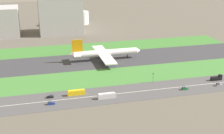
% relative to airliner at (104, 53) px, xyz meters
% --- Properties ---
extents(ground_plane, '(800.00, 800.00, 0.00)m').
position_rel_airliner_xyz_m(ground_plane, '(-5.07, -0.00, -6.23)').
color(ground_plane, '#5B564C').
extents(runway, '(280.00, 46.00, 0.10)m').
position_rel_airliner_xyz_m(runway, '(-5.07, -0.00, -6.18)').
color(runway, '#38383D').
rests_on(runway, ground_plane).
extents(grass_median_north, '(280.00, 36.00, 0.10)m').
position_rel_airliner_xyz_m(grass_median_north, '(-5.07, 41.00, -6.18)').
color(grass_median_north, '#3D7A33').
rests_on(grass_median_north, ground_plane).
extents(grass_median_south, '(280.00, 36.00, 0.10)m').
position_rel_airliner_xyz_m(grass_median_south, '(-5.07, -41.00, -6.18)').
color(grass_median_south, '#427F38').
rests_on(grass_median_south, ground_plane).
extents(highway, '(280.00, 28.00, 0.10)m').
position_rel_airliner_xyz_m(highway, '(-5.07, -73.00, -6.18)').
color(highway, '#4C4C4F').
rests_on(highway, ground_plane).
extents(highway_centerline, '(266.00, 0.50, 0.01)m').
position_rel_airliner_xyz_m(highway_centerline, '(-5.07, -73.00, -6.13)').
color(highway_centerline, silver).
rests_on(highway_centerline, highway).
extents(airliner, '(65.00, 56.00, 19.70)m').
position_rel_airliner_xyz_m(airliner, '(0.00, 0.00, 0.00)').
color(airliner, white).
rests_on(airliner, runway).
extents(car_3, '(4.40, 1.80, 2.00)m').
position_rel_airliner_xyz_m(car_3, '(-51.89, -68.00, -5.31)').
color(car_3, black).
rests_on(car_3, highway).
extents(bus_1, '(11.60, 2.50, 3.50)m').
position_rel_airliner_xyz_m(bus_1, '(-16.80, -78.00, -4.41)').
color(bus_1, silver).
rests_on(bus_1, highway).
extents(bus_0, '(11.60, 2.50, 3.50)m').
position_rel_airliner_xyz_m(bus_0, '(-35.04, -68.00, -4.41)').
color(bus_0, yellow).
rests_on(bus_0, highway).
extents(car_5, '(4.40, 1.80, 2.00)m').
position_rel_airliner_xyz_m(car_5, '(-52.29, -78.00, -5.31)').
color(car_5, navy).
rests_on(car_5, highway).
extents(truck_0, '(8.40, 2.50, 4.00)m').
position_rel_airliner_xyz_m(truck_0, '(69.11, -68.00, -4.56)').
color(truck_0, black).
rests_on(truck_0, highway).
extents(car_4, '(4.40, 1.80, 2.00)m').
position_rel_airliner_xyz_m(car_4, '(38.21, -78.00, -5.31)').
color(car_4, '#19662D').
rests_on(car_4, highway).
extents(car_0, '(4.40, 1.80, 2.00)m').
position_rel_airliner_xyz_m(car_0, '(64.61, -78.00, -5.31)').
color(car_0, '#99999E').
rests_on(car_0, highway).
extents(traffic_light, '(0.36, 0.50, 7.20)m').
position_rel_airliner_xyz_m(traffic_light, '(22.10, -60.01, -1.94)').
color(traffic_light, '#4C4C51').
rests_on(traffic_light, highway).
extents(hangar_building, '(49.22, 34.86, 46.10)m').
position_rel_airliner_xyz_m(hangar_building, '(-25.47, 114.00, 16.82)').
color(hangar_building, '#B2B2B7').
rests_on(hangar_building, ground_plane).
extents(fuel_tank_west, '(22.40, 22.40, 16.37)m').
position_rel_airliner_xyz_m(fuel_tank_west, '(-21.32, 159.00, 1.95)').
color(fuel_tank_west, silver).
rests_on(fuel_tank_west, ground_plane).
extents(fuel_tank_centre, '(17.53, 17.53, 16.88)m').
position_rel_airliner_xyz_m(fuel_tank_centre, '(7.53, 159.00, 2.21)').
color(fuel_tank_centre, silver).
rests_on(fuel_tank_centre, ground_plane).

